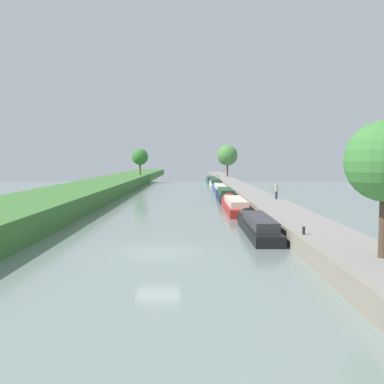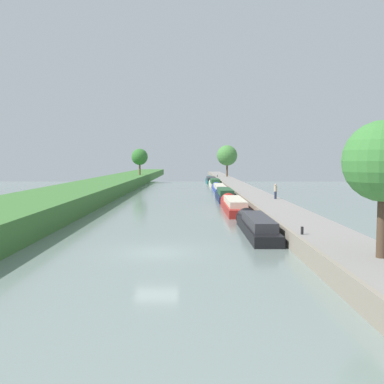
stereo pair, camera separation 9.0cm
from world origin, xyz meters
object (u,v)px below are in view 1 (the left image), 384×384
Objects in this scene: narrowboat_blue at (219,188)px; mooring_bollard_near at (303,231)px; narrowboat_cream at (215,183)px; narrowboat_black at (257,225)px; narrowboat_red at (234,205)px; narrowboat_teal at (211,180)px; person_walking at (276,191)px; mooring_bollard_far at (217,176)px; narrowboat_navy at (225,195)px.

narrowboat_blue is 48.08m from mooring_bollard_near.
narrowboat_black is at bearing -89.98° from narrowboat_cream.
narrowboat_red reaches higher than narrowboat_blue.
narrowboat_teal reaches higher than narrowboat_blue.
narrowboat_red is at bearing -155.88° from person_walking.
narrowboat_blue is 35.78× the size of mooring_bollard_far.
narrowboat_black is 41.52m from narrowboat_blue.
mooring_bollard_near is (-2.77, -22.39, -0.65)m from person_walking.
person_walking is at bearing -79.98° from narrowboat_blue.
mooring_bollard_far is at bearing 88.73° from narrowboat_black.
narrowboat_navy reaches higher than mooring_bollard_near.
narrowboat_navy reaches higher than narrowboat_red.
person_walking is at bearing -65.39° from narrowboat_navy.
narrowboat_cream is at bearing 89.47° from narrowboat_navy.
person_walking is 3.69× the size of mooring_bollard_far.
narrowboat_navy is 0.78× the size of narrowboat_teal.
narrowboat_black is 0.70× the size of narrowboat_blue.
narrowboat_cream is 13.50m from narrowboat_teal.
mooring_bollard_far reaches higher than narrowboat_black.
narrowboat_cream is at bearing -89.17° from narrowboat_teal.
mooring_bollard_near is (1.99, -20.25, 0.67)m from narrowboat_red.
narrowboat_navy reaches higher than narrowboat_cream.
narrowboat_navy is at bearing -90.53° from narrowboat_cream.
narrowboat_navy is at bearing -90.90° from narrowboat_blue.
narrowboat_black is 6.76× the size of person_walking.
narrowboat_blue is 26.09m from person_walking.
narrowboat_cream is 7.11× the size of person_walking.
person_walking reaches higher than narrowboat_blue.
narrowboat_black is at bearing -91.27° from mooring_bollard_far.
narrowboat_navy is at bearing 114.61° from person_walking.
narrowboat_red is 43.41m from narrowboat_cream.
narrowboat_cream is (0.28, 43.41, -0.01)m from narrowboat_red.
narrowboat_black reaches higher than narrowboat_teal.
mooring_bollard_near is at bearing -75.46° from narrowboat_black.
narrowboat_cream reaches higher than narrowboat_red.
narrowboat_red is at bearing 91.26° from narrowboat_black.
narrowboat_teal is 8.60× the size of person_walking.
narrowboat_blue is (0.24, 15.24, -0.13)m from narrowboat_navy.
narrowboat_navy is 44.35m from narrowboat_teal.
mooring_bollard_far is (2.00, 50.20, 0.64)m from narrowboat_navy.
narrowboat_red is 5.39m from person_walking.
narrowboat_navy is at bearing 93.49° from mooring_bollard_near.
narrowboat_cream is 41.54m from person_walking.
narrowboat_navy is 0.94× the size of narrowboat_cream.
narrowboat_black is at bearing -89.33° from narrowboat_navy.
narrowboat_blue is at bearing 90.09° from narrowboat_black.
narrowboat_cream is at bearing 89.63° from narrowboat_red.
mooring_bollard_near is at bearing -88.58° from narrowboat_teal.
narrowboat_red is 0.81× the size of narrowboat_blue.
narrowboat_teal is 6.20m from mooring_bollard_far.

